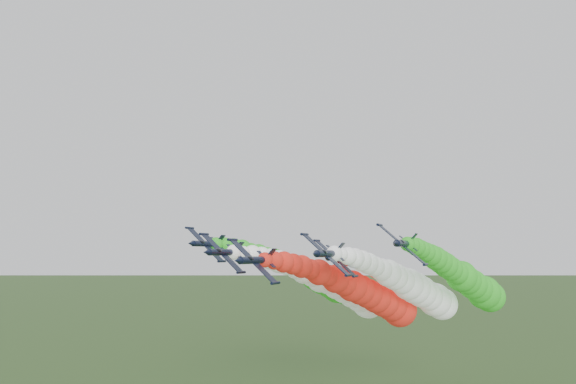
{
  "coord_description": "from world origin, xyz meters",
  "views": [
    {
      "loc": [
        37.48,
        -87.87,
        41.77
      ],
      "look_at": [
        -5.84,
        10.44,
        53.23
      ],
      "focal_mm": 35.0,
      "sensor_mm": 36.0,
      "label": 1
    }
  ],
  "objects_px": {
    "jet_inner_right": "(415,289)",
    "jet_trail": "(412,287)",
    "jet_outer_right": "(468,281)",
    "jet_outer_left": "(315,277)",
    "jet_inner_left": "(337,287)",
    "jet_lead": "(367,294)"
  },
  "relations": [
    {
      "from": "jet_lead",
      "to": "jet_inner_left",
      "type": "bearing_deg",
      "value": 140.01
    },
    {
      "from": "jet_outer_right",
      "to": "jet_lead",
      "type": "bearing_deg",
      "value": -141.23
    },
    {
      "from": "jet_lead",
      "to": "jet_trail",
      "type": "distance_m",
      "value": 24.35
    },
    {
      "from": "jet_lead",
      "to": "jet_inner_left",
      "type": "relative_size",
      "value": 1.0
    },
    {
      "from": "jet_outer_right",
      "to": "jet_trail",
      "type": "height_order",
      "value": "jet_outer_right"
    },
    {
      "from": "jet_inner_right",
      "to": "jet_outer_right",
      "type": "relative_size",
      "value": 1.0
    },
    {
      "from": "jet_inner_left",
      "to": "jet_outer_left",
      "type": "xyz_separation_m",
      "value": [
        -10.54,
        11.02,
        1.76
      ]
    },
    {
      "from": "jet_inner_right",
      "to": "jet_trail",
      "type": "relative_size",
      "value": 1.0
    },
    {
      "from": "jet_inner_right",
      "to": "jet_outer_right",
      "type": "height_order",
      "value": "jet_outer_right"
    },
    {
      "from": "jet_inner_right",
      "to": "jet_trail",
      "type": "height_order",
      "value": "jet_inner_right"
    },
    {
      "from": "jet_lead",
      "to": "jet_inner_left",
      "type": "height_order",
      "value": "jet_inner_left"
    },
    {
      "from": "jet_outer_left",
      "to": "jet_trail",
      "type": "distance_m",
      "value": 27.28
    },
    {
      "from": "jet_lead",
      "to": "jet_inner_right",
      "type": "height_order",
      "value": "jet_inner_right"
    },
    {
      "from": "jet_outer_left",
      "to": "jet_trail",
      "type": "bearing_deg",
      "value": 8.13
    },
    {
      "from": "jet_inner_right",
      "to": "jet_trail",
      "type": "xyz_separation_m",
      "value": [
        -3.64,
        13.6,
        -0.44
      ]
    },
    {
      "from": "jet_outer_right",
      "to": "jet_trail",
      "type": "relative_size",
      "value": 1.0
    },
    {
      "from": "jet_trail",
      "to": "jet_inner_right",
      "type": "bearing_deg",
      "value": -75.02
    },
    {
      "from": "jet_inner_left",
      "to": "jet_outer_right",
      "type": "xyz_separation_m",
      "value": [
        31.84,
        8.47,
        1.71
      ]
    },
    {
      "from": "jet_trail",
      "to": "jet_outer_left",
      "type": "bearing_deg",
      "value": -171.87
    },
    {
      "from": "jet_trail",
      "to": "jet_outer_right",
      "type": "bearing_deg",
      "value": -22.47
    },
    {
      "from": "jet_inner_left",
      "to": "jet_trail",
      "type": "height_order",
      "value": "jet_inner_left"
    },
    {
      "from": "jet_inner_right",
      "to": "jet_outer_right",
      "type": "bearing_deg",
      "value": 31.31
    }
  ]
}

